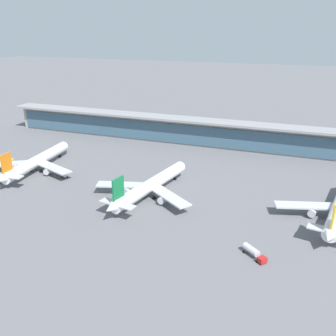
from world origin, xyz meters
name	(u,v)px	position (x,y,z in m)	size (l,w,h in m)	color
ground_plane	(158,193)	(0.00, 0.00, 0.00)	(1200.00, 1200.00, 0.00)	slate
airliner_left_stand	(36,161)	(-63.17, 3.40, 4.75)	(43.40, 56.67, 15.08)	white
airliner_centre_stand	(150,186)	(-1.78, -4.12, 4.75)	(42.91, 56.43, 15.08)	white
service_truck_near_nose_yellow	(64,173)	(-47.40, 2.33, 1.71)	(7.35, 7.96, 2.95)	yellow
service_truck_mid_apron_red	(254,252)	(43.62, -32.43, 1.71)	(8.04, 7.24, 2.95)	#B21E1E
service_truck_on_taxiway_yellow	(7,162)	(-82.05, 4.70, 1.71)	(4.75, 8.88, 2.95)	yellow
terminal_building	(205,132)	(0.00, 71.48, 7.87)	(254.00, 12.80, 15.20)	#9E998E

